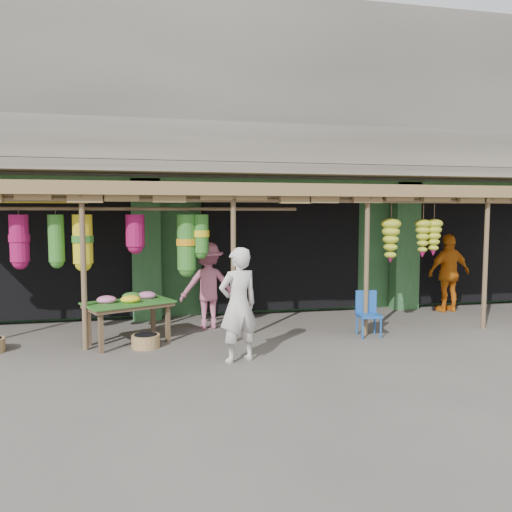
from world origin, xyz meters
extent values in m
plane|color=#514C47|center=(0.00, 0.00, 0.00)|extent=(80.00, 80.00, 0.00)
cube|color=gray|center=(0.00, 5.00, 5.00)|extent=(16.00, 6.00, 4.00)
cube|color=#2D6033|center=(0.00, 5.15, 1.50)|extent=(16.00, 5.70, 3.00)
cube|color=gray|center=(0.00, 1.65, 3.20)|extent=(16.00, 0.90, 0.22)
cube|color=gray|center=(0.00, 1.25, 3.70)|extent=(16.00, 0.10, 0.80)
cube|color=#2D6033|center=(0.00, 2.05, 2.85)|extent=(16.00, 0.35, 0.35)
cube|color=yellow|center=(-5.00, 1.97, 2.75)|extent=(1.70, 0.06, 0.55)
cube|color=#B21414|center=(-5.00, 1.93, 2.75)|extent=(1.30, 0.02, 0.30)
cube|color=black|center=(-5.00, 3.00, 1.35)|extent=(3.60, 2.00, 2.50)
cube|color=black|center=(0.00, 3.00, 1.35)|extent=(3.60, 2.00, 2.50)
cube|color=black|center=(5.00, 3.00, 1.35)|extent=(3.60, 2.00, 2.50)
cube|color=#2D6033|center=(-3.00, 2.05, 1.50)|extent=(0.60, 0.35, 3.00)
cube|color=#2D6033|center=(3.00, 2.05, 1.50)|extent=(0.60, 0.35, 3.00)
cylinder|color=brown|center=(-4.00, -0.20, 1.30)|extent=(0.09, 0.09, 2.60)
cylinder|color=brown|center=(-1.50, -0.20, 1.30)|extent=(0.09, 0.09, 2.60)
cylinder|color=brown|center=(1.00, -0.20, 1.30)|extent=(0.09, 0.09, 2.60)
cylinder|color=brown|center=(3.50, -0.20, 1.30)|extent=(0.09, 0.09, 2.60)
cylinder|color=brown|center=(-0.25, -0.20, 2.50)|extent=(12.90, 0.08, 0.08)
cylinder|color=brown|center=(-3.00, 0.20, 2.35)|extent=(5.50, 0.06, 0.06)
cube|color=brown|center=(0.00, 0.90, 2.68)|extent=(14.00, 2.70, 0.22)
cube|color=brown|center=(-3.73, -0.46, 0.32)|extent=(0.09, 0.09, 0.64)
cube|color=brown|center=(-2.64, 0.04, 0.32)|extent=(0.09, 0.09, 0.64)
cube|color=brown|center=(-3.98, 0.08, 0.32)|extent=(0.09, 0.09, 0.64)
cube|color=brown|center=(-2.89, 0.58, 0.32)|extent=(0.09, 0.09, 0.64)
cube|color=brown|center=(-3.31, 0.06, 0.68)|extent=(1.60, 1.31, 0.06)
cube|color=#26661E|center=(-3.31, 0.06, 0.73)|extent=(1.67, 1.38, 0.03)
ellipsoid|color=pink|center=(-3.67, 0.00, 0.80)|extent=(0.34, 0.28, 0.14)
ellipsoid|color=yellow|center=(-3.27, -0.03, 0.80)|extent=(0.34, 0.28, 0.14)
ellipsoid|color=pink|center=(-3.00, 0.34, 0.80)|extent=(0.34, 0.28, 0.14)
ellipsoid|color=#3C8B2E|center=(-3.26, 0.31, 0.80)|extent=(0.34, 0.28, 0.14)
cylinder|color=#194FA7|center=(0.81, -0.49, 0.19)|extent=(0.03, 0.03, 0.38)
cylinder|color=#194FA7|center=(1.15, -0.53, 0.19)|extent=(0.03, 0.03, 0.38)
cylinder|color=#194FA7|center=(0.85, -0.16, 0.19)|extent=(0.03, 0.03, 0.38)
cylinder|color=#194FA7|center=(1.19, -0.19, 0.19)|extent=(0.03, 0.03, 0.38)
cube|color=#194FA7|center=(1.00, -0.34, 0.40)|extent=(0.44, 0.44, 0.05)
cube|color=#194FA7|center=(1.02, -0.16, 0.62)|extent=(0.40, 0.08, 0.42)
cylinder|color=#977046|center=(-3.02, -0.25, 0.11)|extent=(0.58, 0.58, 0.22)
imported|color=silver|center=(-1.62, -1.36, 0.88)|extent=(0.74, 0.60, 1.76)
imported|color=orange|center=(3.82, 1.49, 0.90)|extent=(1.09, 0.53, 1.80)
imported|color=#C16682|center=(-1.82, 0.98, 0.85)|extent=(1.13, 0.70, 1.70)
camera|label=1|loc=(-2.91, -8.76, 2.27)|focal=35.00mm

